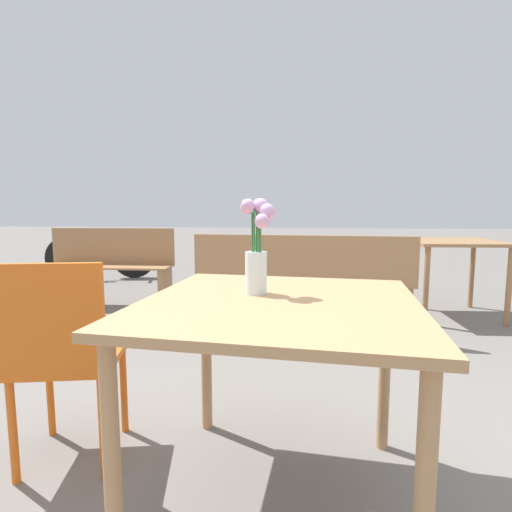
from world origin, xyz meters
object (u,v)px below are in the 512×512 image
at_px(cafe_chair, 63,350).
at_px(bench_middle, 110,265).
at_px(table_front, 279,326).
at_px(table_back, 453,252).
at_px(flower_vase, 257,252).
at_px(bicycle, 102,256).
at_px(bench_near, 302,278).

height_order(cafe_chair, bench_middle, cafe_chair).
distance_m(table_front, table_back, 3.16).
xyz_separation_m(cafe_chair, table_back, (2.48, 2.62, 0.14)).
bearing_deg(flower_vase, bench_middle, 124.91).
distance_m(table_front, bicycle, 5.24).
bearing_deg(bench_near, table_front, -93.24).
xyz_separation_m(flower_vase, bench_middle, (-1.90, 2.72, -0.46)).
distance_m(bench_near, bench_middle, 2.25).
relative_size(table_front, bench_middle, 0.74).
height_order(cafe_chair, bench_near, cafe_chair).
height_order(table_front, table_back, table_front).
height_order(bench_middle, table_back, bench_middle).
relative_size(cafe_chair, bench_near, 0.47).
relative_size(flower_vase, cafe_chair, 0.41).
xyz_separation_m(flower_vase, table_back, (1.69, 2.63, -0.27)).
bearing_deg(bench_near, table_back, 24.92).
distance_m(bench_middle, bicycle, 1.79).
height_order(bench_near, table_back, bench_near).
bearing_deg(table_back, bench_middle, 178.46).
height_order(flower_vase, bench_near, flower_vase).
height_order(table_front, bench_middle, bench_middle).
height_order(bench_middle, bicycle, bench_middle).
xyz_separation_m(flower_vase, cafe_chair, (-0.79, 0.01, -0.41)).
xyz_separation_m(table_front, bench_near, (0.12, 2.03, -0.19)).
bearing_deg(flower_vase, table_front, -47.12).
height_order(bench_near, bicycle, bench_near).
bearing_deg(bench_middle, cafe_chair, -67.78).
height_order(table_front, flower_vase, flower_vase).
xyz_separation_m(cafe_chair, bench_near, (0.99, 1.93, -0.03)).
xyz_separation_m(table_front, flower_vase, (-0.09, 0.09, 0.25)).
xyz_separation_m(bench_middle, bicycle, (-0.88, 1.56, -0.11)).
bearing_deg(table_back, flower_vase, -122.72).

